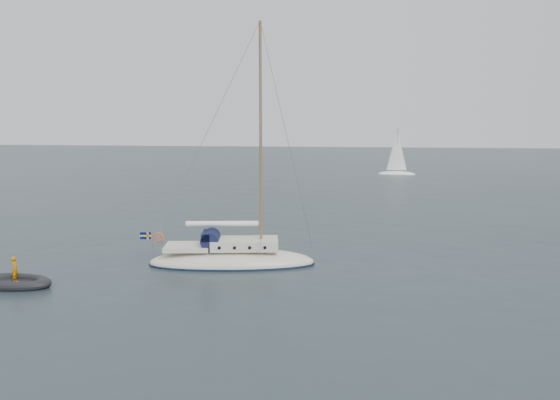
# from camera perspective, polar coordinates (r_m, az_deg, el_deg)

# --- Properties ---
(ground) EXTENTS (300.00, 300.00, 0.00)m
(ground) POSITION_cam_1_polar(r_m,az_deg,el_deg) (31.68, 0.20, -6.83)
(ground) COLOR black
(ground) RESTS_ON ground
(sailboat) EXTENTS (10.03, 3.00, 14.29)m
(sailboat) POSITION_cam_1_polar(r_m,az_deg,el_deg) (31.61, -5.05, -4.87)
(sailboat) COLOR beige
(sailboat) RESTS_ON ground
(dinghy) EXTENTS (2.91, 1.32, 0.42)m
(dinghy) POSITION_cam_1_polar(r_m,az_deg,el_deg) (34.60, -2.60, -5.23)
(dinghy) COLOR #515257
(dinghy) RESTS_ON ground
(rib) EXTENTS (4.20, 1.91, 1.57)m
(rib) POSITION_cam_1_polar(r_m,az_deg,el_deg) (30.82, -26.24, -7.64)
(rib) COLOR black
(rib) RESTS_ON ground
(distant_yacht_c) EXTENTS (5.81, 3.10, 7.70)m
(distant_yacht_c) POSITION_cam_1_polar(r_m,az_deg,el_deg) (87.26, 12.12, 4.77)
(distant_yacht_c) COLOR white
(distant_yacht_c) RESTS_ON ground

